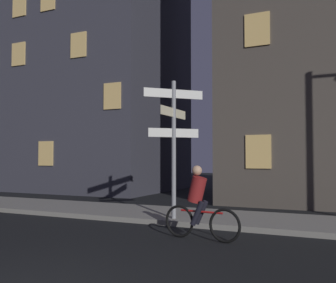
{
  "coord_description": "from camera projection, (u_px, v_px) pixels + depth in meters",
  "views": [
    {
      "loc": [
        3.74,
        -3.57,
        1.77
      ],
      "look_at": [
        -0.57,
        5.68,
        2.21
      ],
      "focal_mm": 41.17,
      "sensor_mm": 36.0,
      "label": 1
    }
  ],
  "objects": [
    {
      "name": "signpost",
      "position": [
        174.0,
        135.0,
        10.51
      ],
      "size": [
        1.24,
        1.6,
        3.75
      ],
      "color": "gray",
      "rests_on": "sidewalk_kerb"
    },
    {
      "name": "building_left_block",
      "position": [
        91.0,
        74.0,
        22.41
      ],
      "size": [
        9.62,
        7.31,
        13.31
      ],
      "color": "#383842",
      "rests_on": "ground_plane"
    },
    {
      "name": "cyclist",
      "position": [
        199.0,
        205.0,
        8.37
      ],
      "size": [
        1.81,
        0.37,
        1.61
      ],
      "color": "black",
      "rests_on": "ground_plane"
    },
    {
      "name": "sidewalk_kerb",
      "position": [
        205.0,
        217.0,
        11.04
      ],
      "size": [
        40.0,
        2.75,
        0.14
      ],
      "primitive_type": "cube",
      "color": "gray",
      "rests_on": "ground_plane"
    }
  ]
}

